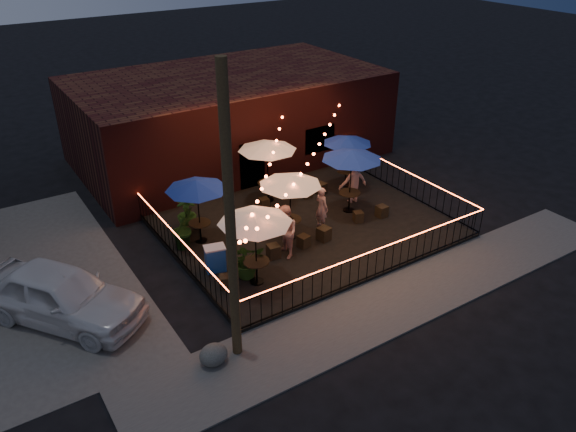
% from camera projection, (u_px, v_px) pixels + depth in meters
% --- Properties ---
extents(ground, '(110.00, 110.00, 0.00)m').
position_uv_depth(ground, '(337.00, 252.00, 19.81)').
color(ground, black).
rests_on(ground, ground).
extents(patio, '(10.00, 8.00, 0.15)m').
position_uv_depth(patio, '(306.00, 227.00, 21.25)').
color(patio, black).
rests_on(patio, ground).
extents(sidewalk, '(18.00, 2.50, 0.05)m').
position_uv_depth(sidewalk, '(401.00, 299.00, 17.40)').
color(sidewalk, '#494743').
rests_on(sidewalk, ground).
extents(brick_building, '(14.00, 8.00, 4.00)m').
position_uv_depth(brick_building, '(229.00, 117.00, 26.70)').
color(brick_building, black).
rests_on(brick_building, ground).
extents(utility_pole, '(0.26, 0.26, 8.00)m').
position_uv_depth(utility_pole, '(230.00, 225.00, 13.40)').
color(utility_pole, '#3A2A17').
rests_on(utility_pole, ground).
extents(fence_front, '(10.00, 0.04, 1.04)m').
position_uv_depth(fence_front, '(376.00, 263.00, 18.01)').
color(fence_front, black).
rests_on(fence_front, patio).
extents(fence_left, '(0.04, 8.00, 1.04)m').
position_uv_depth(fence_left, '(181.00, 252.00, 18.58)').
color(fence_left, black).
rests_on(fence_left, patio).
extents(fence_right, '(0.04, 8.00, 1.04)m').
position_uv_depth(fence_right, '(405.00, 183.00, 23.34)').
color(fence_right, black).
rests_on(fence_right, patio).
extents(festoon_lights, '(10.02, 8.72, 1.32)m').
position_uv_depth(festoon_lights, '(287.00, 177.00, 19.37)').
color(festoon_lights, '#FF5227').
rests_on(festoon_lights, ground).
extents(cafe_table_0, '(2.95, 2.95, 2.55)m').
position_uv_depth(cafe_table_0, '(255.00, 218.00, 16.88)').
color(cafe_table_0, black).
rests_on(cafe_table_0, patio).
extents(cafe_table_1, '(2.82, 2.82, 2.40)m').
position_uv_depth(cafe_table_1, '(196.00, 186.00, 19.18)').
color(cafe_table_1, black).
rests_on(cafe_table_1, patio).
extents(cafe_table_2, '(2.34, 2.34, 2.46)m').
position_uv_depth(cafe_table_2, '(290.00, 181.00, 19.37)').
color(cafe_table_2, black).
rests_on(cafe_table_2, patio).
extents(cafe_table_3, '(3.07, 3.07, 2.57)m').
position_uv_depth(cafe_table_3, '(267.00, 146.00, 21.95)').
color(cafe_table_3, black).
rests_on(cafe_table_3, patio).
extents(cafe_table_4, '(3.10, 3.10, 2.57)m').
position_uv_depth(cafe_table_4, '(352.00, 156.00, 21.14)').
color(cafe_table_4, black).
rests_on(cafe_table_4, patio).
extents(cafe_table_5, '(2.52, 2.52, 2.27)m').
position_uv_depth(cafe_table_5, '(347.00, 140.00, 23.29)').
color(cafe_table_5, black).
rests_on(cafe_table_5, patio).
extents(bistro_chair_0, '(0.48, 0.48, 0.43)m').
position_uv_depth(bistro_chair_0, '(225.00, 282.00, 17.61)').
color(bistro_chair_0, black).
rests_on(bistro_chair_0, patio).
extents(bistro_chair_1, '(0.44, 0.44, 0.47)m').
position_uv_depth(bistro_chair_1, '(273.00, 251.00, 19.16)').
color(bistro_chair_1, black).
rests_on(bistro_chair_1, patio).
extents(bistro_chair_2, '(0.44, 0.44, 0.46)m').
position_uv_depth(bistro_chair_2, '(193.00, 233.00, 20.23)').
color(bistro_chair_2, black).
rests_on(bistro_chair_2, patio).
extents(bistro_chair_3, '(0.46, 0.46, 0.52)m').
position_uv_depth(bistro_chair_3, '(235.00, 222.00, 20.93)').
color(bistro_chair_3, black).
rests_on(bistro_chair_3, patio).
extents(bistro_chair_4, '(0.43, 0.43, 0.44)m').
position_uv_depth(bistro_chair_4, '(304.00, 241.00, 19.77)').
color(bistro_chair_4, black).
rests_on(bistro_chair_4, patio).
extents(bistro_chair_5, '(0.49, 0.49, 0.49)m').
position_uv_depth(bistro_chair_5, '(324.00, 234.00, 20.17)').
color(bistro_chair_5, black).
rests_on(bistro_chair_5, patio).
extents(bistro_chair_6, '(0.38, 0.38, 0.42)m').
position_uv_depth(bistro_chair_6, '(264.00, 203.00, 22.35)').
color(bistro_chair_6, black).
rests_on(bistro_chair_6, patio).
extents(bistro_chair_7, '(0.40, 0.40, 0.47)m').
position_uv_depth(bistro_chair_7, '(306.00, 192.00, 23.18)').
color(bistro_chair_7, black).
rests_on(bistro_chair_7, patio).
extents(bistro_chair_8, '(0.43, 0.43, 0.40)m').
position_uv_depth(bistro_chair_8, '(358.00, 217.00, 21.39)').
color(bistro_chair_8, black).
rests_on(bistro_chair_8, patio).
extents(bistro_chair_9, '(0.38, 0.38, 0.45)m').
position_uv_depth(bistro_chair_9, '(382.00, 211.00, 21.73)').
color(bistro_chair_9, black).
rests_on(bistro_chair_9, patio).
extents(bistro_chair_10, '(0.47, 0.47, 0.46)m').
position_uv_depth(bistro_chair_10, '(321.00, 188.00, 23.51)').
color(bistro_chair_10, black).
rests_on(bistro_chair_10, patio).
extents(bistro_chair_11, '(0.35, 0.35, 0.41)m').
position_uv_depth(bistro_chair_11, '(354.00, 172.00, 25.05)').
color(bistro_chair_11, black).
rests_on(bistro_chair_11, patio).
extents(patron_a, '(0.45, 0.63, 1.63)m').
position_uv_depth(patron_a, '(322.00, 208.00, 20.72)').
color(patron_a, tan).
rests_on(patron_a, patio).
extents(patron_b, '(0.78, 0.97, 1.91)m').
position_uv_depth(patron_b, '(285.00, 232.00, 18.88)').
color(patron_b, tan).
rests_on(patron_b, patio).
extents(patron_c, '(1.32, 0.91, 1.89)m').
position_uv_depth(patron_c, '(353.00, 180.00, 22.53)').
color(patron_c, '#CDA08D').
rests_on(patron_c, patio).
extents(potted_shrub_a, '(1.20, 1.08, 1.19)m').
position_uv_depth(potted_shrub_a, '(247.00, 260.00, 17.99)').
color(potted_shrub_a, '#0E390D').
rests_on(potted_shrub_a, patio).
extents(potted_shrub_b, '(0.98, 0.86, 1.53)m').
position_uv_depth(potted_shrub_b, '(184.00, 228.00, 19.50)').
color(potted_shrub_b, '#13330E').
rests_on(potted_shrub_b, patio).
extents(potted_shrub_c, '(0.92, 0.92, 1.28)m').
position_uv_depth(potted_shrub_c, '(187.00, 212.00, 20.77)').
color(potted_shrub_c, '#113A0D').
rests_on(potted_shrub_c, patio).
extents(cooler, '(0.78, 0.64, 0.89)m').
position_uv_depth(cooler, '(215.00, 258.00, 18.37)').
color(cooler, blue).
rests_on(cooler, patio).
extents(boulder, '(1.05, 0.99, 0.65)m').
position_uv_depth(boulder, '(213.00, 355.00, 14.78)').
color(boulder, '#41423D').
rests_on(boulder, ground).
extents(car_white, '(4.62, 5.25, 1.71)m').
position_uv_depth(car_white, '(61.00, 295.00, 16.20)').
color(car_white, silver).
rests_on(car_white, ground).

